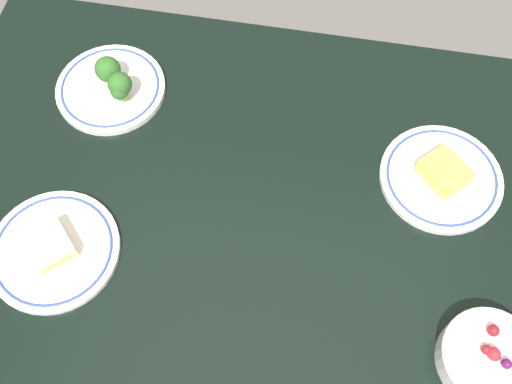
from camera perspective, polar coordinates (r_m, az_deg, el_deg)
dining_table at (r=108.89cm, az=-0.00°, el=-0.97°), size 124.25×81.51×4.00cm
bowl_berries at (r=101.51cm, az=21.49°, el=-14.70°), size 15.31×15.31×6.42cm
plate_sandwich at (r=107.60cm, az=-18.98°, el=-5.26°), size 22.68×22.68×4.27cm
plate_broccoli at (r=121.44cm, az=-13.77°, el=9.93°), size 21.64×21.64×8.08cm
plate_cheese at (r=113.00cm, az=17.48°, el=1.41°), size 22.42×22.42×4.50cm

